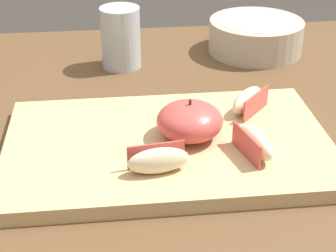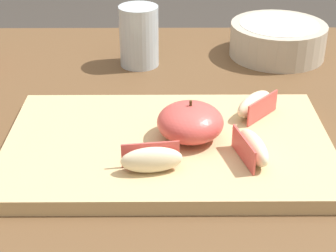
# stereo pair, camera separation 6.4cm
# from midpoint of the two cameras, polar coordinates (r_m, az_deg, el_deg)

# --- Properties ---
(dining_table) EXTENTS (1.45, 0.84, 0.77)m
(dining_table) POSITION_cam_midpoint_polar(r_m,az_deg,el_deg) (0.82, 2.83, -6.36)
(dining_table) COLOR brown
(dining_table) RESTS_ON ground_plane
(cutting_board) EXTENTS (0.42, 0.26, 0.02)m
(cutting_board) POSITION_cam_midpoint_polar(r_m,az_deg,el_deg) (0.70, 2.63, -2.18)
(cutting_board) COLOR tan
(cutting_board) RESTS_ON dining_table
(apple_half_skin_up) EXTENTS (0.09, 0.09, 0.05)m
(apple_half_skin_up) POSITION_cam_midpoint_polar(r_m,az_deg,el_deg) (0.69, 5.03, 0.35)
(apple_half_skin_up) COLOR #D14C47
(apple_half_skin_up) RESTS_ON cutting_board
(apple_wedge_left) EXTENTS (0.04, 0.08, 0.03)m
(apple_wedge_left) POSITION_cam_midpoint_polar(r_m,az_deg,el_deg) (0.66, 11.67, -2.32)
(apple_wedge_left) COLOR beige
(apple_wedge_left) RESTS_ON cutting_board
(apple_wedge_near_knife) EXTENTS (0.07, 0.03, 0.03)m
(apple_wedge_near_knife) POSITION_cam_midpoint_polar(r_m,az_deg,el_deg) (0.63, 1.20, -3.61)
(apple_wedge_near_knife) COLOR beige
(apple_wedge_near_knife) RESTS_ON cutting_board
(apple_wedge_right) EXTENTS (0.07, 0.07, 0.03)m
(apple_wedge_right) POSITION_cam_midpoint_polar(r_m,az_deg,el_deg) (0.76, 11.57, 2.11)
(apple_wedge_right) COLOR beige
(apple_wedge_right) RESTS_ON cutting_board
(ceramic_fruit_bowl) EXTENTS (0.17, 0.17, 0.06)m
(ceramic_fruit_bowl) POSITION_cam_midpoint_polar(r_m,az_deg,el_deg) (1.02, 13.27, 8.90)
(ceramic_fruit_bowl) COLOR #BCB29E
(ceramic_fruit_bowl) RESTS_ON dining_table
(drinking_glass_water) EXTENTS (0.07, 0.07, 0.10)m
(drinking_glass_water) POSITION_cam_midpoint_polar(r_m,az_deg,el_deg) (0.95, -1.11, 9.40)
(drinking_glass_water) COLOR silver
(drinking_glass_water) RESTS_ON dining_table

